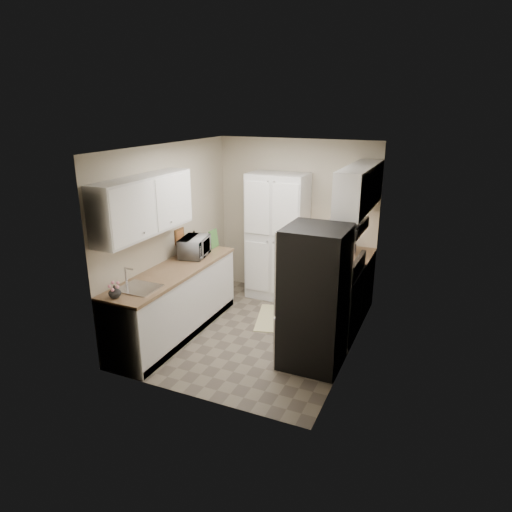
{
  "coord_description": "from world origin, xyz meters",
  "views": [
    {
      "loc": [
        2.29,
        -5.14,
        2.99
      ],
      "look_at": [
        -0.05,
        0.15,
        1.06
      ],
      "focal_mm": 32.0,
      "sensor_mm": 36.0,
      "label": 1
    }
  ],
  "objects_px": {
    "pantry_cabinet": "(277,237)",
    "refrigerator": "(315,298)",
    "toaster_oven": "(346,247)",
    "microwave": "(195,247)",
    "wine_bottle": "(194,242)",
    "electric_range": "(333,302)"
  },
  "relations": [
    {
      "from": "pantry_cabinet",
      "to": "wine_bottle",
      "type": "bearing_deg",
      "value": -134.49
    },
    {
      "from": "pantry_cabinet",
      "to": "refrigerator",
      "type": "bearing_deg",
      "value": -56.54
    },
    {
      "from": "refrigerator",
      "to": "toaster_oven",
      "type": "relative_size",
      "value": 4.5
    },
    {
      "from": "electric_range",
      "to": "wine_bottle",
      "type": "height_order",
      "value": "wine_bottle"
    },
    {
      "from": "microwave",
      "to": "toaster_oven",
      "type": "relative_size",
      "value": 1.33
    },
    {
      "from": "refrigerator",
      "to": "wine_bottle",
      "type": "distance_m",
      "value": 2.23
    },
    {
      "from": "toaster_oven",
      "to": "microwave",
      "type": "bearing_deg",
      "value": -162.67
    },
    {
      "from": "pantry_cabinet",
      "to": "wine_bottle",
      "type": "distance_m",
      "value": 1.34
    },
    {
      "from": "pantry_cabinet",
      "to": "wine_bottle",
      "type": "xyz_separation_m",
      "value": [
        -0.94,
        -0.95,
        0.06
      ]
    },
    {
      "from": "pantry_cabinet",
      "to": "toaster_oven",
      "type": "relative_size",
      "value": 5.3
    },
    {
      "from": "electric_range",
      "to": "toaster_oven",
      "type": "height_order",
      "value": "toaster_oven"
    },
    {
      "from": "refrigerator",
      "to": "wine_bottle",
      "type": "bearing_deg",
      "value": 159.67
    },
    {
      "from": "electric_range",
      "to": "toaster_oven",
      "type": "distance_m",
      "value": 0.93
    },
    {
      "from": "toaster_oven",
      "to": "wine_bottle",
      "type": "bearing_deg",
      "value": -168.49
    },
    {
      "from": "microwave",
      "to": "wine_bottle",
      "type": "relative_size",
      "value": 1.76
    },
    {
      "from": "electric_range",
      "to": "wine_bottle",
      "type": "bearing_deg",
      "value": -179.19
    },
    {
      "from": "pantry_cabinet",
      "to": "electric_range",
      "type": "bearing_deg",
      "value": -38.22
    },
    {
      "from": "wine_bottle",
      "to": "toaster_oven",
      "type": "bearing_deg",
      "value": 20.69
    },
    {
      "from": "wine_bottle",
      "to": "toaster_oven",
      "type": "distance_m",
      "value": 2.22
    },
    {
      "from": "electric_range",
      "to": "refrigerator",
      "type": "bearing_deg",
      "value": -92.48
    },
    {
      "from": "microwave",
      "to": "wine_bottle",
      "type": "distance_m",
      "value": 0.23
    },
    {
      "from": "pantry_cabinet",
      "to": "refrigerator",
      "type": "distance_m",
      "value": 2.07
    }
  ]
}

